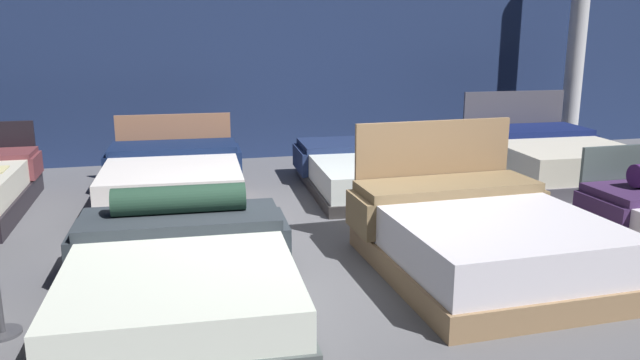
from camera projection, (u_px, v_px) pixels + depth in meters
ground_plane at (314, 248)px, 5.68m from camera, size 18.00×18.00×0.02m
showroom_back_wall at (248, 39)px, 9.06m from camera, size 18.00×0.06×3.50m
bed_1 at (181, 275)px, 4.44m from camera, size 1.72×2.22×0.71m
bed_2 at (480, 238)px, 5.06m from camera, size 1.72×2.03×1.10m
bed_5 at (173, 179)px, 7.12m from camera, size 1.66×2.16×0.86m
bed_6 at (375, 171)px, 7.65m from camera, size 1.78×2.23×0.49m
bed_7 at (548, 158)px, 8.16m from camera, size 1.74×2.17×1.04m
support_pillar at (577, 38)px, 9.46m from camera, size 0.27×0.27×3.50m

